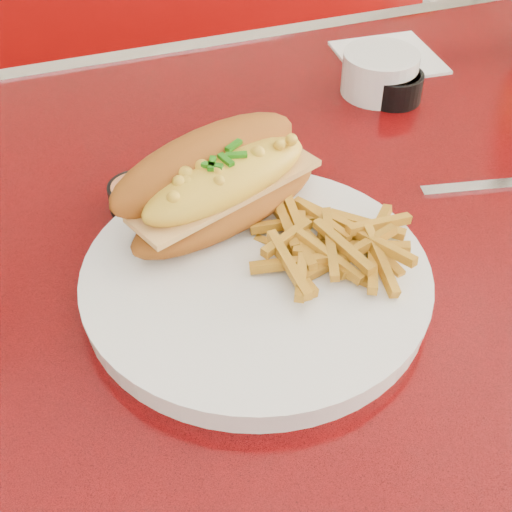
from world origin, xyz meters
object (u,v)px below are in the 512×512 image
object	(u,v)px
mac_hoagie	(219,182)
sauce_cup_left	(136,196)
booth_bench_far	(208,160)
dinner_plate	(256,280)
gravy_ramekin	(380,72)
sauce_cup_right	(394,85)
fork	(314,224)
diner_table	(396,302)

from	to	relation	value
mac_hoagie	sauce_cup_left	world-z (taller)	mac_hoagie
booth_bench_far	dinner_plate	size ratio (longest dim) A/B	3.73
booth_bench_far	mac_hoagie	world-z (taller)	booth_bench_far
gravy_ramekin	sauce_cup_right	world-z (taller)	gravy_ramekin
mac_hoagie	fork	bearing A→B (deg)	-48.99
dinner_plate	mac_hoagie	world-z (taller)	mac_hoagie
diner_table	booth_bench_far	size ratio (longest dim) A/B	1.03
fork	booth_bench_far	bearing A→B (deg)	5.70
diner_table	dinner_plate	world-z (taller)	dinner_plate
gravy_ramekin	sauce_cup_right	bearing A→B (deg)	-66.87
gravy_ramekin	sauce_cup_left	size ratio (longest dim) A/B	2.14
booth_bench_far	dinner_plate	world-z (taller)	booth_bench_far
booth_bench_far	mac_hoagie	size ratio (longest dim) A/B	5.24
sauce_cup_right	fork	bearing A→B (deg)	-132.93
dinner_plate	sauce_cup_right	size ratio (longest dim) A/B	3.81
diner_table	booth_bench_far	bearing A→B (deg)	90.00
fork	gravy_ramekin	world-z (taller)	gravy_ramekin
diner_table	dinner_plate	bearing A→B (deg)	-159.06
dinner_plate	sauce_cup_left	bearing A→B (deg)	115.68
diner_table	dinner_plate	size ratio (longest dim) A/B	3.83
booth_bench_far	diner_table	bearing A→B (deg)	-90.00
sauce_cup_right	gravy_ramekin	bearing A→B (deg)	113.13
mac_hoagie	gravy_ramekin	bearing A→B (deg)	14.91
mac_hoagie	gravy_ramekin	size ratio (longest dim) A/B	1.89
sauce_cup_right	sauce_cup_left	bearing A→B (deg)	-162.74
fork	sauce_cup_left	size ratio (longest dim) A/B	2.39
booth_bench_far	sauce_cup_right	size ratio (longest dim) A/B	14.22
dinner_plate	gravy_ramekin	distance (m)	0.38
mac_hoagie	sauce_cup_right	distance (m)	0.33
sauce_cup_left	gravy_ramekin	bearing A→B (deg)	21.08
mac_hoagie	sauce_cup_left	size ratio (longest dim) A/B	4.05
booth_bench_far	sauce_cup_left	xyz separation A→B (m)	(-0.28, -0.74, 0.50)
mac_hoagie	diner_table	bearing A→B (deg)	-22.93
dinner_plate	gravy_ramekin	world-z (taller)	gravy_ramekin
mac_hoagie	sauce_cup_right	bearing A→B (deg)	10.79
dinner_plate	sauce_cup_right	world-z (taller)	sauce_cup_right
fork	sauce_cup_right	distance (m)	0.29
diner_table	sauce_cup_right	size ratio (longest dim) A/B	14.57
booth_bench_far	sauce_cup_left	bearing A→B (deg)	-110.44
sauce_cup_left	diner_table	bearing A→B (deg)	-14.58
gravy_ramekin	sauce_cup_left	xyz separation A→B (m)	(-0.33, -0.13, -0.01)
diner_table	dinner_plate	distance (m)	0.28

